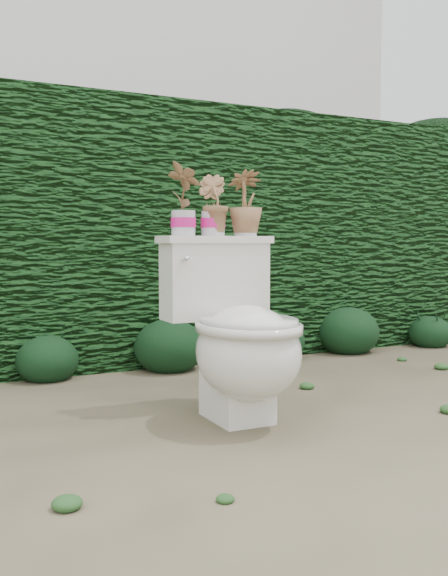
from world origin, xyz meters
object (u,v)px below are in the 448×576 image
toilet (239,337)px  potted_plant_right (246,205)px  potted_plant_center (213,206)px  potted_plant_left (183,201)px

toilet → potted_plant_right: potted_plant_right is taller
toilet → potted_plant_right: size_ratio=2.75×
potted_plant_right → potted_plant_center: bearing=-5.1°
potted_plant_left → potted_plant_center: (0.14, -0.00, -0.02)m
toilet → potted_plant_right: bearing=57.3°
potted_plant_left → potted_plant_right: (0.30, -0.01, -0.01)m
potted_plant_center → potted_plant_right: (0.16, -0.00, 0.01)m
potted_plant_left → potted_plant_center: bearing=-113.7°
potted_plant_center → toilet: bearing=157.2°
potted_plant_left → potted_plant_right: potted_plant_left is taller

